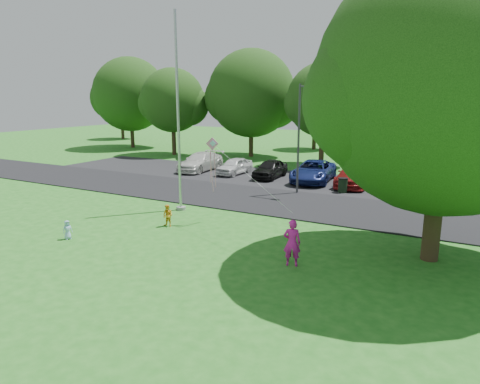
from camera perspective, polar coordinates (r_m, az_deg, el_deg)
The scene contains 14 objects.
ground at distance 17.14m, azimuth -8.25°, elevation -7.60°, with size 120.00×120.00×0.00m, color #216D1C.
park_road at distance 24.61m, azimuth 4.28°, elevation -1.18°, with size 60.00×6.00×0.06m, color black.
parking_strip at distance 30.53m, azimuth 9.29°, elevation 1.39°, with size 42.00×7.00×0.06m, color black.
flagpole at distance 22.26m, azimuth -8.19°, elevation 8.06°, with size 0.50×0.50×10.00m.
street_lamp at distance 26.06m, azimuth 8.38°, elevation 8.30°, with size 1.87×0.31×6.63m.
trash_can at distance 27.24m, azimuth 13.54°, elevation 0.83°, with size 0.61×0.61×0.97m.
big_tree at distance 16.37m, azimuth 25.43°, elevation 12.14°, with size 9.61×9.02×10.82m.
tree_row at distance 37.95m, azimuth 16.37°, elevation 11.86°, with size 64.35×11.94×10.88m.
horizon_trees at distance 47.09m, azimuth 21.80°, elevation 9.81°, with size 77.46×7.20×7.02m.
parked_cars at distance 30.25m, azimuth 10.01°, elevation 2.68°, with size 20.11×5.52×1.47m.
woman at distance 15.27m, azimuth 6.94°, elevation -6.73°, with size 0.62×0.41×1.70m, color #DF1DA2.
child_yellow at distance 20.01m, azimuth -9.61°, elevation -3.13°, with size 0.50×0.39×1.03m, color gold.
child_blue at distance 19.44m, azimuth -22.02°, elevation -4.70°, with size 0.40×0.26×0.82m, color #9BC7EE.
kite at distance 19.74m, azimuth -3.52°, elevation 5.06°, with size 5.58×3.51×2.62m.
Camera 1 is at (9.70, -12.85, 5.89)m, focal length 32.00 mm.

